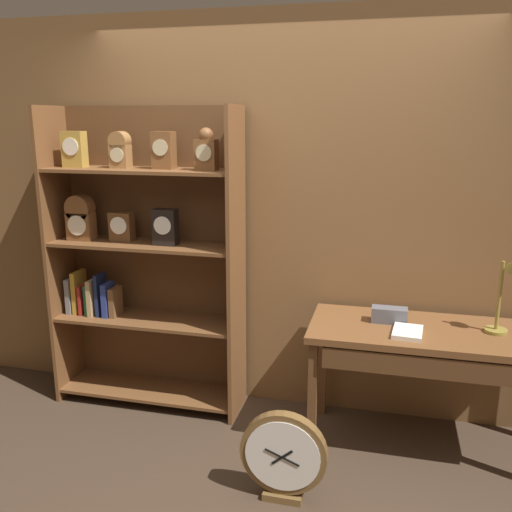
{
  "coord_description": "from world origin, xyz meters",
  "views": [
    {
      "loc": [
        0.67,
        -2.22,
        1.93
      ],
      "look_at": [
        -0.06,
        0.76,
        1.17
      ],
      "focal_mm": 38.54,
      "sensor_mm": 36.0,
      "label": 1
    }
  ],
  "objects_px": {
    "bookshelf": "(141,256)",
    "toolbox_small": "(389,315)",
    "open_repair_manual": "(408,332)",
    "desk_lamp": "(510,284)",
    "round_clock_large": "(283,456)",
    "workbench": "(430,346)"
  },
  "relations": [
    {
      "from": "desk_lamp",
      "to": "round_clock_large",
      "type": "xyz_separation_m",
      "value": [
        -1.12,
        -0.67,
        -0.8
      ]
    },
    {
      "from": "bookshelf",
      "to": "workbench",
      "type": "height_order",
      "value": "bookshelf"
    },
    {
      "from": "bookshelf",
      "to": "toolbox_small",
      "type": "relative_size",
      "value": 9.7
    },
    {
      "from": "toolbox_small",
      "to": "round_clock_large",
      "type": "relative_size",
      "value": 0.42
    },
    {
      "from": "bookshelf",
      "to": "toolbox_small",
      "type": "height_order",
      "value": "bookshelf"
    },
    {
      "from": "bookshelf",
      "to": "toolbox_small",
      "type": "distance_m",
      "value": 1.66
    },
    {
      "from": "toolbox_small",
      "to": "round_clock_large",
      "type": "height_order",
      "value": "toolbox_small"
    },
    {
      "from": "workbench",
      "to": "desk_lamp",
      "type": "relative_size",
      "value": 2.88
    },
    {
      "from": "bookshelf",
      "to": "round_clock_large",
      "type": "relative_size",
      "value": 4.09
    },
    {
      "from": "bookshelf",
      "to": "toolbox_small",
      "type": "xyz_separation_m",
      "value": [
        1.64,
        -0.11,
        -0.24
      ]
    },
    {
      "from": "open_repair_manual",
      "to": "workbench",
      "type": "bearing_deg",
      "value": 36.55
    },
    {
      "from": "workbench",
      "to": "round_clock_large",
      "type": "distance_m",
      "value": 1.06
    },
    {
      "from": "open_repair_manual",
      "to": "desk_lamp",
      "type": "bearing_deg",
      "value": 17.71
    },
    {
      "from": "workbench",
      "to": "toolbox_small",
      "type": "bearing_deg",
      "value": 160.55
    },
    {
      "from": "toolbox_small",
      "to": "round_clock_large",
      "type": "xyz_separation_m",
      "value": [
        -0.49,
        -0.72,
        -0.55
      ]
    },
    {
      "from": "workbench",
      "to": "desk_lamp",
      "type": "bearing_deg",
      "value": 5.02
    },
    {
      "from": "desk_lamp",
      "to": "toolbox_small",
      "type": "xyz_separation_m",
      "value": [
        -0.63,
        0.05,
        -0.25
      ]
    },
    {
      "from": "toolbox_small",
      "to": "open_repair_manual",
      "type": "relative_size",
      "value": 0.95
    },
    {
      "from": "toolbox_small",
      "to": "open_repair_manual",
      "type": "xyz_separation_m",
      "value": [
        0.1,
        -0.17,
        -0.03
      ]
    },
    {
      "from": "open_repair_manual",
      "to": "round_clock_large",
      "type": "xyz_separation_m",
      "value": [
        -0.6,
        -0.56,
        -0.52
      ]
    },
    {
      "from": "desk_lamp",
      "to": "open_repair_manual",
      "type": "bearing_deg",
      "value": -167.51
    },
    {
      "from": "workbench",
      "to": "desk_lamp",
      "type": "distance_m",
      "value": 0.55
    }
  ]
}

